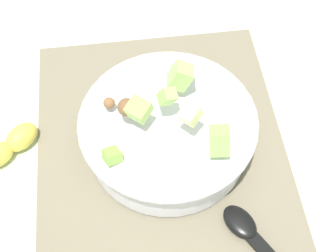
# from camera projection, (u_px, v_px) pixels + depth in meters

# --- Properties ---
(ground_plane) EXTENTS (2.40, 2.40, 0.00)m
(ground_plane) POSITION_uv_depth(u_px,v_px,m) (163.00, 158.00, 0.75)
(ground_plane) COLOR silver
(placemat) EXTENTS (0.49, 0.38, 0.01)m
(placemat) POSITION_uv_depth(u_px,v_px,m) (163.00, 157.00, 0.75)
(placemat) COLOR #756B56
(placemat) RESTS_ON ground_plane
(salad_bowl) EXTENTS (0.26, 0.26, 0.13)m
(salad_bowl) POSITION_uv_depth(u_px,v_px,m) (168.00, 130.00, 0.72)
(salad_bowl) COLOR white
(salad_bowl) RESTS_ON placemat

